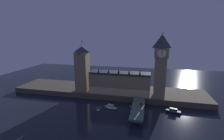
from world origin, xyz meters
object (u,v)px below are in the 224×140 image
car_southbound_trail (141,104)px  pedestrian_near_rail (132,109)px  street_lamp_near (130,109)px  street_lamp_far (134,96)px  clock_tower (161,64)px  car_southbound_lead (140,109)px  pedestrian_mid_walk (144,104)px  pedestrian_far_rail (134,100)px  boat_upstream (111,107)px  boat_downstream (173,111)px  victoria_tower (82,69)px

car_southbound_trail → pedestrian_near_rail: size_ratio=2.75×
street_lamp_near → street_lamp_far: (0.00, 29.44, -0.83)m
clock_tower → street_lamp_near: 59.76m
street_lamp_near → street_lamp_far: size_ratio=1.23×
car_southbound_lead → pedestrian_mid_walk: 8.97m
pedestrian_far_rail → boat_upstream: (-20.81, -6.01, -6.50)m
boat_upstream → boat_downstream: (56.55, 4.65, -0.04)m
car_southbound_trail → victoria_tower: bearing=156.4°
clock_tower → boat_downstream: size_ratio=4.34×
victoria_tower → street_lamp_far: victoria_tower is taller
pedestrian_far_rail → street_lamp_near: street_lamp_near is taller
car_southbound_trail → pedestrian_far_rail: size_ratio=2.78×
car_southbound_trail → pedestrian_far_rail: bearing=134.1°
pedestrian_near_rail → street_lamp_far: bearing=91.0°
pedestrian_near_rail → street_lamp_near: size_ratio=0.23×
pedestrian_near_rail → pedestrian_mid_walk: 15.01m
pedestrian_near_rail → pedestrian_far_rail: 18.98m
car_southbound_lead → boat_upstream: size_ratio=0.30×
victoria_tower → car_southbound_lead: victoria_tower is taller
clock_tower → boat_downstream: (11.89, -21.97, -38.53)m
pedestrian_far_rail → car_southbound_trail: bearing=-45.9°
car_southbound_lead → pedestrian_near_rail: bearing=-158.1°
pedestrian_far_rail → street_lamp_far: (-0.40, 3.35, 2.81)m
street_lamp_far → boat_upstream: street_lamp_far is taller
street_lamp_far → boat_downstream: size_ratio=0.40×
pedestrian_mid_walk → street_lamp_far: 14.99m
car_southbound_trail → street_lamp_far: street_lamp_far is taller
victoria_tower → car_southbound_trail: (67.02, -29.24, -23.21)m
pedestrian_far_rail → street_lamp_near: (-0.40, -26.09, 3.65)m
pedestrian_mid_walk → street_lamp_far: size_ratio=0.27×
clock_tower → pedestrian_mid_walk: (-14.25, -28.04, -32.05)m
pedestrian_mid_walk → street_lamp_near: street_lamp_near is taller
clock_tower → victoria_tower: size_ratio=1.15×
clock_tower → pedestrian_near_rail: (-23.85, -39.58, -31.98)m
pedestrian_mid_walk → pedestrian_far_rail: 12.15m
victoria_tower → car_southbound_trail: 76.72m
pedestrian_near_rail → boat_upstream: 25.37m
pedestrian_near_rail → street_lamp_far: street_lamp_far is taller
car_southbound_trail → clock_tower: bearing=59.3°
street_lamp_far → street_lamp_near: bearing=-90.0°
car_southbound_lead → pedestrian_mid_walk: pedestrian_mid_walk is taller
boat_downstream → pedestrian_far_rail: bearing=177.8°
car_southbound_lead → street_lamp_far: (-7.60, 19.44, 3.04)m
pedestrian_mid_walk → boat_downstream: (26.14, 6.08, -6.48)m
pedestrian_near_rail → boat_downstream: bearing=26.2°
boat_upstream → car_southbound_trail: bearing=-2.9°
car_southbound_lead → street_lamp_far: 21.09m
pedestrian_far_rail → pedestrian_mid_walk: bearing=-37.8°
street_lamp_far → boat_upstream: size_ratio=0.44×
victoria_tower → car_southbound_trail: size_ratio=11.99×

